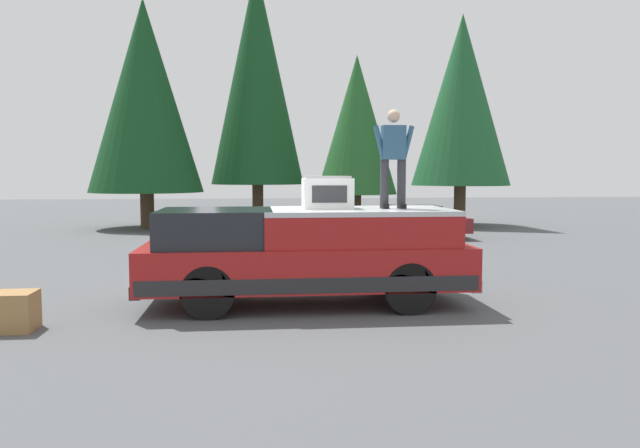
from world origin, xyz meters
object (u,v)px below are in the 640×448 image
(pickup_truck, at_px, (306,254))
(parked_car_maroon, at_px, (408,222))
(person_on_truck_bed, at_px, (393,156))
(compressor_unit, at_px, (327,193))
(wooden_crate, at_px, (15,311))

(pickup_truck, xyz_separation_m, parked_car_maroon, (10.23, -4.36, -0.29))
(pickup_truck, distance_m, person_on_truck_bed, 2.25)
(person_on_truck_bed, bearing_deg, parked_car_maroon, -15.63)
(pickup_truck, bearing_deg, compressor_unit, -78.31)
(pickup_truck, bearing_deg, wooden_crate, 106.94)
(compressor_unit, xyz_separation_m, wooden_crate, (-1.39, 4.68, -1.65))
(compressor_unit, bearing_deg, pickup_truck, 101.69)
(pickup_truck, relative_size, person_on_truck_bed, 3.28)
(wooden_crate, bearing_deg, parked_car_maroon, -36.91)
(pickup_truck, relative_size, compressor_unit, 6.60)
(compressor_unit, distance_m, wooden_crate, 5.15)
(person_on_truck_bed, height_order, wooden_crate, person_on_truck_bed)
(pickup_truck, xyz_separation_m, compressor_unit, (0.08, -0.37, 1.05))
(parked_car_maroon, relative_size, wooden_crate, 7.32)
(pickup_truck, distance_m, wooden_crate, 4.54)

